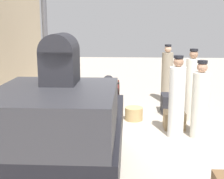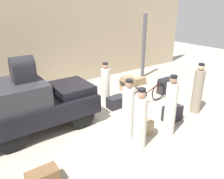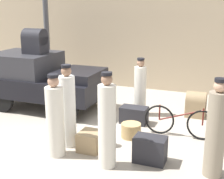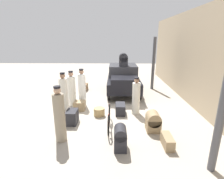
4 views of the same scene
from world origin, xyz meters
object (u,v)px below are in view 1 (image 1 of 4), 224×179
at_px(suitcase_tan_flat, 174,120).
at_px(bicycle, 118,96).
at_px(trunk_wicker_pale, 98,114).
at_px(porter_lifting_near_truck, 192,88).
at_px(trunk_barrel_dark, 66,95).
at_px(conductor_in_dark_uniform, 200,103).
at_px(porter_carrying_trunk, 71,94).
at_px(porter_with_bicycle, 167,76).
at_px(trunk_large_brown, 108,87).
at_px(suitcase_small_leather, 169,104).
at_px(truck, 65,126).
at_px(trunk_on_truck_roof, 60,59).
at_px(wicker_basket, 134,114).
at_px(porter_standing_middle, 177,100).
at_px(suitcase_black_upright, 65,93).

bearing_deg(suitcase_tan_flat, bicycle, 40.31).
bearing_deg(trunk_wicker_pale, suitcase_tan_flat, -101.50).
bearing_deg(porter_lifting_near_truck, suitcase_tan_flat, 139.71).
distance_m(trunk_barrel_dark, trunk_wicker_pale, 1.82).
distance_m(bicycle, porter_lifting_near_truck, 2.22).
height_order(bicycle, conductor_in_dark_uniform, conductor_in_dark_uniform).
distance_m(porter_carrying_trunk, trunk_barrel_dark, 1.59).
xyz_separation_m(porter_with_bicycle, trunk_large_brown, (0.42, 1.87, -0.46)).
bearing_deg(suitcase_small_leather, trunk_large_brown, 48.37).
bearing_deg(trunk_barrel_dark, trunk_wicker_pale, -142.28).
distance_m(truck, trunk_barrel_dark, 4.48).
relative_size(trunk_barrel_dark, trunk_on_truck_roof, 0.97).
distance_m(wicker_basket, trunk_large_brown, 2.46).
xyz_separation_m(porter_standing_middle, trunk_barrel_dark, (2.36, 2.90, -0.48)).
distance_m(truck, suitcase_black_upright, 5.47).
distance_m(wicker_basket, porter_lifting_near_truck, 1.60).
bearing_deg(trunk_large_brown, suitcase_tan_flat, -148.65).
height_order(porter_carrying_trunk, trunk_barrel_dark, porter_carrying_trunk).
bearing_deg(porter_standing_middle, trunk_large_brown, 26.44).
bearing_deg(suitcase_small_leather, conductor_in_dark_uniform, -167.36).
height_order(bicycle, wicker_basket, bicycle).
bearing_deg(suitcase_tan_flat, truck, 140.74).
xyz_separation_m(suitcase_black_upright, suitcase_tan_flat, (-2.75, -3.19, 0.03)).
relative_size(conductor_in_dark_uniform, porter_carrying_trunk, 1.06).
relative_size(suitcase_small_leather, trunk_large_brown, 0.86).
bearing_deg(porter_lifting_near_truck, conductor_in_dark_uniform, 177.74).
bearing_deg(trunk_large_brown, porter_standing_middle, -153.56).
relative_size(wicker_basket, conductor_in_dark_uniform, 0.27).
relative_size(porter_carrying_trunk, suitcase_black_upright, 2.38).
xyz_separation_m(truck, porter_standing_middle, (2.01, -2.04, -0.07)).
distance_m(porter_carrying_trunk, trunk_large_brown, 2.70).
bearing_deg(suitcase_small_leather, porter_lifting_near_truck, -147.27).
distance_m(porter_with_bicycle, suitcase_tan_flat, 2.56).
distance_m(suitcase_black_upright, suitcase_small_leather, 3.54).
xyz_separation_m(bicycle, porter_standing_middle, (-2.19, -1.34, 0.47)).
height_order(porter_standing_middle, suitcase_tan_flat, porter_standing_middle).
bearing_deg(trunk_on_truck_roof, trunk_barrel_dark, 10.80).
xyz_separation_m(porter_lifting_near_truck, porter_carrying_trunk, (-0.25, 3.00, -0.12)).
xyz_separation_m(trunk_barrel_dark, trunk_large_brown, (1.09, -1.19, 0.03)).
relative_size(porter_with_bicycle, trunk_wicker_pale, 2.61).
height_order(truck, bicycle, truck).
height_order(wicker_basket, conductor_in_dark_uniform, conductor_in_dark_uniform).
xyz_separation_m(suitcase_black_upright, suitcase_small_leather, (-1.45, -3.22, 0.09)).
distance_m(porter_with_bicycle, trunk_on_truck_roof, 5.76).
relative_size(porter_with_bicycle, suitcase_small_leather, 2.91).
bearing_deg(trunk_barrel_dark, truck, -168.81).
bearing_deg(porter_with_bicycle, bicycle, 119.29).
bearing_deg(truck, suitcase_small_leather, -28.80).
distance_m(suitcase_tan_flat, trunk_wicker_pale, 1.88).
bearing_deg(suitcase_tan_flat, conductor_in_dark_uniform, -141.24).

